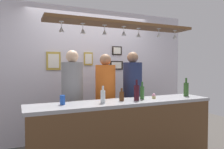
% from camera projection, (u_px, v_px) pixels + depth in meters
% --- Properties ---
extents(back_wall, '(4.40, 0.06, 2.60)m').
position_uv_depth(back_wall, '(92.00, 73.00, 4.30)').
color(back_wall, silver).
rests_on(back_wall, ground_plane).
extents(bar_counter, '(2.70, 0.55, 0.95)m').
position_uv_depth(bar_counter, '(130.00, 125.00, 2.86)').
color(bar_counter, '#99999E').
rests_on(bar_counter, ground_plane).
extents(overhead_glass_rack, '(2.20, 0.36, 0.04)m').
position_uv_depth(overhead_glass_rack, '(123.00, 25.00, 3.00)').
color(overhead_glass_rack, brown).
extents(hanging_wineglass_far_left, '(0.07, 0.07, 0.13)m').
position_uv_depth(hanging_wineglass_far_left, '(61.00, 29.00, 2.67)').
color(hanging_wineglass_far_left, silver).
rests_on(hanging_wineglass_far_left, overhead_glass_rack).
extents(hanging_wineglass_left, '(0.07, 0.07, 0.13)m').
position_uv_depth(hanging_wineglass_left, '(83.00, 30.00, 2.80)').
color(hanging_wineglass_left, silver).
rests_on(hanging_wineglass_left, overhead_glass_rack).
extents(hanging_wineglass_center_left, '(0.07, 0.07, 0.13)m').
position_uv_depth(hanging_wineglass_center_left, '(105.00, 32.00, 2.90)').
color(hanging_wineglass_center_left, silver).
rests_on(hanging_wineglass_center_left, overhead_glass_rack).
extents(hanging_wineglass_center, '(0.07, 0.07, 0.13)m').
position_uv_depth(hanging_wineglass_center, '(124.00, 33.00, 3.01)').
color(hanging_wineglass_center, silver).
rests_on(hanging_wineglass_center, overhead_glass_rack).
extents(hanging_wineglass_center_right, '(0.07, 0.07, 0.13)m').
position_uv_depth(hanging_wineglass_center_right, '(139.00, 34.00, 3.15)').
color(hanging_wineglass_center_right, silver).
rests_on(hanging_wineglass_center_right, overhead_glass_rack).
extents(hanging_wineglass_right, '(0.07, 0.07, 0.13)m').
position_uv_depth(hanging_wineglass_right, '(159.00, 35.00, 3.18)').
color(hanging_wineglass_right, silver).
rests_on(hanging_wineglass_right, overhead_glass_rack).
extents(hanging_wineglass_far_right, '(0.07, 0.07, 0.13)m').
position_uv_depth(hanging_wineglass_far_right, '(175.00, 36.00, 3.34)').
color(hanging_wineglass_far_right, silver).
rests_on(hanging_wineglass_far_right, overhead_glass_rack).
extents(person_left_grey_shirt, '(0.34, 0.34, 1.70)m').
position_uv_depth(person_left_grey_shirt, '(72.00, 93.00, 3.36)').
color(person_left_grey_shirt, '#2D334C').
rests_on(person_left_grey_shirt, ground_plane).
extents(person_middle_orange_shirt, '(0.34, 0.34, 1.65)m').
position_uv_depth(person_middle_orange_shirt, '(105.00, 93.00, 3.59)').
color(person_middle_orange_shirt, '#2D334C').
rests_on(person_middle_orange_shirt, ground_plane).
extents(person_right_navy_shirt, '(0.34, 0.34, 1.70)m').
position_uv_depth(person_right_navy_shirt, '(132.00, 89.00, 3.80)').
color(person_right_navy_shirt, '#2D334C').
rests_on(person_right_navy_shirt, ground_plane).
extents(bottle_wine_dark_red, '(0.08, 0.08, 0.30)m').
position_uv_depth(bottle_wine_dark_red, '(137.00, 92.00, 3.02)').
color(bottle_wine_dark_red, '#380F19').
rests_on(bottle_wine_dark_red, bar_counter).
extents(bottle_beer_brown_stubby, '(0.07, 0.07, 0.18)m').
position_uv_depth(bottle_beer_brown_stubby, '(122.00, 96.00, 3.00)').
color(bottle_beer_brown_stubby, '#512D14').
rests_on(bottle_beer_brown_stubby, bar_counter).
extents(bottle_soda_clear, '(0.06, 0.06, 0.23)m').
position_uv_depth(bottle_soda_clear, '(103.00, 96.00, 2.81)').
color(bottle_soda_clear, silver).
rests_on(bottle_soda_clear, bar_counter).
extents(bottle_champagne_green, '(0.08, 0.08, 0.30)m').
position_uv_depth(bottle_champagne_green, '(186.00, 89.00, 3.47)').
color(bottle_champagne_green, '#2D5623').
rests_on(bottle_champagne_green, bar_counter).
extents(bottle_beer_green_import, '(0.06, 0.06, 0.26)m').
position_uv_depth(bottle_beer_green_import, '(142.00, 92.00, 3.15)').
color(bottle_beer_green_import, '#336B2D').
rests_on(bottle_beer_green_import, bar_counter).
extents(drink_can, '(0.07, 0.07, 0.12)m').
position_uv_depth(drink_can, '(63.00, 100.00, 2.69)').
color(drink_can, '#1E4CB2').
rests_on(drink_can, bar_counter).
extents(cupcake, '(0.06, 0.06, 0.08)m').
position_uv_depth(cupcake, '(154.00, 96.00, 3.21)').
color(cupcake, beige).
rests_on(cupcake, bar_counter).
extents(picture_frame_upper_small, '(0.22, 0.02, 0.18)m').
position_uv_depth(picture_frame_upper_small, '(117.00, 51.00, 4.46)').
color(picture_frame_upper_small, black).
rests_on(picture_frame_upper_small, back_wall).
extents(picture_frame_caricature, '(0.26, 0.02, 0.34)m').
position_uv_depth(picture_frame_caricature, '(54.00, 61.00, 3.94)').
color(picture_frame_caricature, '#B29338').
rests_on(picture_frame_caricature, back_wall).
extents(picture_frame_lower_pair, '(0.30, 0.02, 0.18)m').
position_uv_depth(picture_frame_lower_pair, '(116.00, 65.00, 4.47)').
color(picture_frame_lower_pair, black).
rests_on(picture_frame_lower_pair, back_wall).
extents(picture_frame_crest, '(0.18, 0.02, 0.26)m').
position_uv_depth(picture_frame_crest, '(88.00, 59.00, 4.21)').
color(picture_frame_crest, '#B29338').
rests_on(picture_frame_crest, back_wall).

